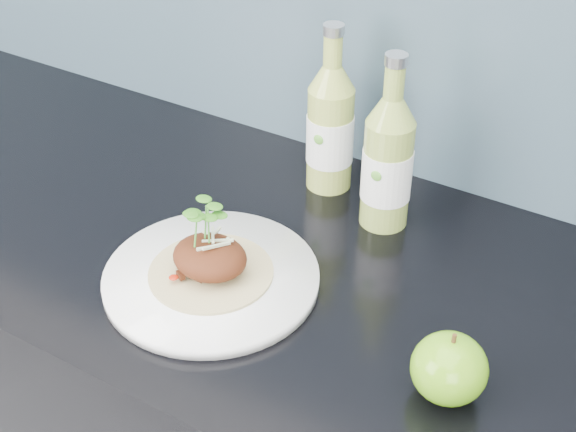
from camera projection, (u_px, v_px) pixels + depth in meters
name	position (u px, v px, depth m)	size (l,w,h in m)	color
dinner_plate	(211.00, 278.00, 1.04)	(0.30, 0.30, 0.02)	white
pork_taco	(210.00, 256.00, 1.02)	(0.16, 0.16, 0.10)	tan
green_apple	(449.00, 368.00, 0.87)	(0.11, 0.11, 0.09)	#35910F
cider_bottle_left	(330.00, 128.00, 1.18)	(0.08, 0.08, 0.26)	#9FAE48
cider_bottle_right	(388.00, 163.00, 1.10)	(0.09, 0.09, 0.26)	#8EA544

